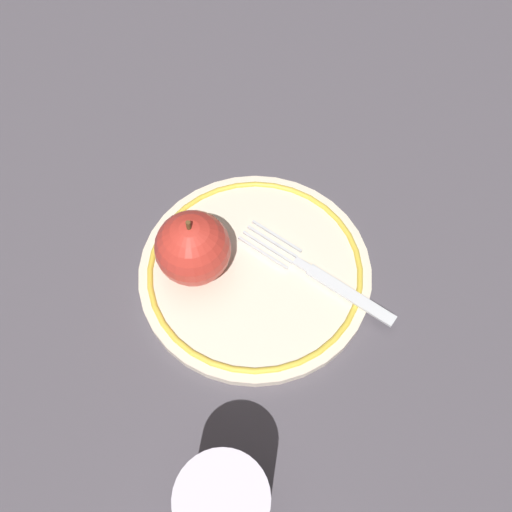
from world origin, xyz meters
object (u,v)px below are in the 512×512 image
object	(u,v)px
plate	(256,269)
apple_red_whole	(193,248)
fork	(321,276)
drinking_glass	(225,507)

from	to	relation	value
plate	apple_red_whole	world-z (taller)	apple_red_whole
apple_red_whole	fork	bearing A→B (deg)	16.98
fork	plate	bearing A→B (deg)	25.24
drinking_glass	fork	bearing A→B (deg)	90.03
drinking_glass	apple_red_whole	bearing A→B (deg)	121.55
plate	fork	bearing A→B (deg)	11.43
apple_red_whole	fork	xyz separation A→B (m)	(0.12, 0.04, -0.03)
plate	fork	distance (m)	0.06
plate	drinking_glass	world-z (taller)	drinking_glass
plate	fork	world-z (taller)	fork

